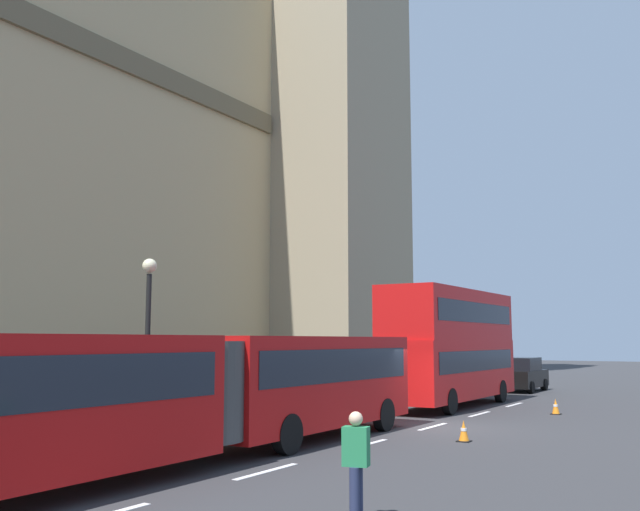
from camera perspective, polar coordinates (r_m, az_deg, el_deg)
name	(u,v)px	position (r m, az deg, el deg)	size (l,w,h in m)	color
ground_plane	(432,427)	(23.72, 9.07, -13.57)	(160.00, 160.00, 0.00)	#333335
lane_centre_marking	(403,435)	(21.69, 6.74, -14.23)	(25.20, 0.16, 0.01)	silver
articulated_bus	(195,386)	(16.72, -10.13, -10.37)	(18.12, 2.54, 2.90)	#B20F0F
double_decker_bus	(451,342)	(30.79, 10.54, -6.93)	(9.87, 2.54, 4.90)	red
sedan_lead	(522,375)	(40.86, 16.08, -9.26)	(4.40, 1.86, 1.85)	black
traffic_cone_west	(464,431)	(20.50, 11.57, -13.78)	(0.36, 0.36, 0.58)	black
traffic_cone_middle	(556,407)	(28.73, 18.56, -11.55)	(0.36, 0.36, 0.58)	black
street_lamp	(148,332)	(21.92, -13.79, -6.00)	(0.44, 0.44, 5.27)	black
pedestrian_near_cones	(356,463)	(11.34, 2.94, -16.42)	(0.35, 0.45, 1.69)	#262D4C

